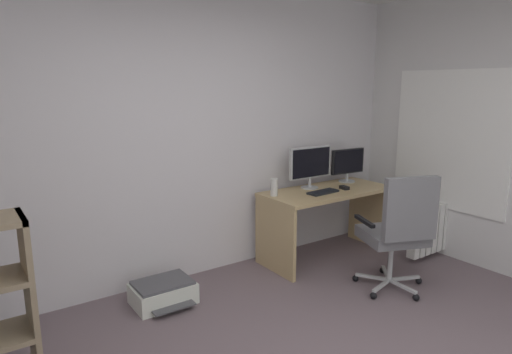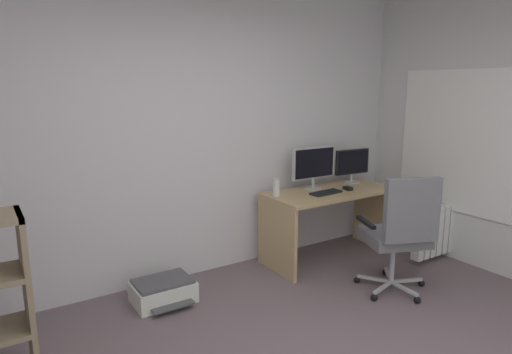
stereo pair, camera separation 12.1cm
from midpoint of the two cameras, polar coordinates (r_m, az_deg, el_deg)
wall_back at (r=4.05m, az=-11.72°, el=5.29°), size 5.19×0.10×2.70m
window_pane at (r=4.95m, az=23.04°, el=4.34°), size 0.01×1.18×1.34m
window_frame at (r=4.94m, az=22.99°, el=4.34°), size 0.02×1.26×1.42m
desk at (r=4.66m, az=8.37°, el=-3.98°), size 1.39×0.63×0.73m
monitor_main at (r=4.60m, az=6.25°, el=1.66°), size 0.53×0.18×0.43m
monitor_secondary at (r=4.98m, az=11.03°, el=1.79°), size 0.44×0.18×0.37m
keyboard at (r=4.46m, az=7.86°, el=-1.94°), size 0.35×0.16×0.02m
computer_mouse at (r=4.65m, az=10.57°, el=-1.35°), size 0.07×0.11×0.03m
desktop_speaker at (r=4.29m, az=1.54°, el=-1.33°), size 0.07×0.07×0.17m
office_chair at (r=3.98m, az=17.07°, el=-6.32°), size 0.66×0.66×1.07m
printer at (r=3.90m, az=-12.76°, el=-14.30°), size 0.50×0.44×0.19m
radiator at (r=5.06m, az=21.62°, el=-6.01°), size 0.84×0.10×0.51m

